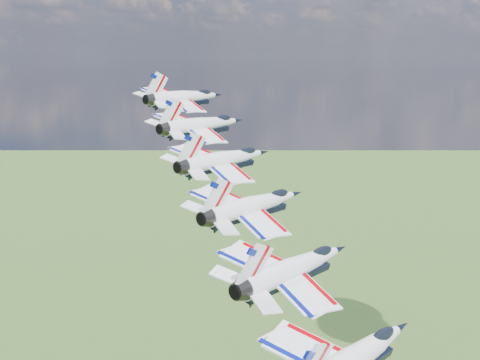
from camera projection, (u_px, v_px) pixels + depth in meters
The scene contains 6 objects.
jet_0 at pixel (186, 97), 98.55m from camera, with size 11.76×17.41×5.20m, color white, non-canonical shape.
jet_1 at pixel (204, 124), 88.04m from camera, with size 11.76×17.41×5.20m, color white, non-canonical shape.
jet_2 at pixel (226, 159), 77.53m from camera, with size 11.76×17.41×5.20m, color white, non-canonical shape.
jet_3 at pixel (256, 204), 67.02m from camera, with size 11.76×17.41×5.20m, color white, non-canonical shape.
jet_4 at pixel (296, 267), 56.51m from camera, with size 11.76×17.41×5.20m, color white, non-canonical shape.
jet_5 at pixel (355, 358), 46.01m from camera, with size 11.76×17.41×5.20m, color white, non-canonical shape.
Camera 1 is at (22.04, -65.51, 153.45)m, focal length 45.00 mm.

